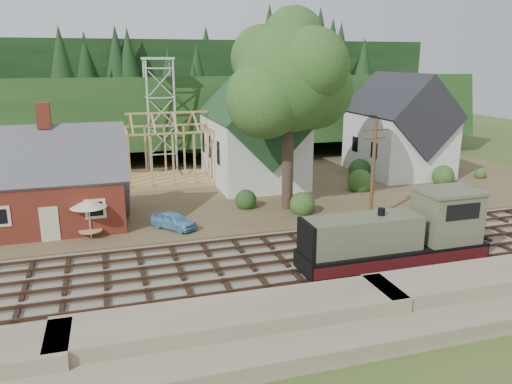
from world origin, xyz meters
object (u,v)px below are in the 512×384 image
object	(u,v)px
locomotive	(400,237)
car_red	(424,169)
car_blue	(174,221)
patio_set	(88,205)

from	to	relation	value
locomotive	car_red	bearing A→B (deg)	51.52
locomotive	car_blue	size ratio (longest dim) A/B	3.15
car_red	patio_set	distance (m)	35.33
car_red	locomotive	bearing A→B (deg)	133.90
car_blue	patio_set	distance (m)	5.99
car_blue	car_red	world-z (taller)	car_blue
car_red	patio_set	size ratio (longest dim) A/B	1.60
car_blue	patio_set	bearing A→B (deg)	141.41
locomotive	car_red	xyz separation A→B (m)	(16.21, 20.40, -1.13)
patio_set	car_red	bearing A→B (deg)	16.38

